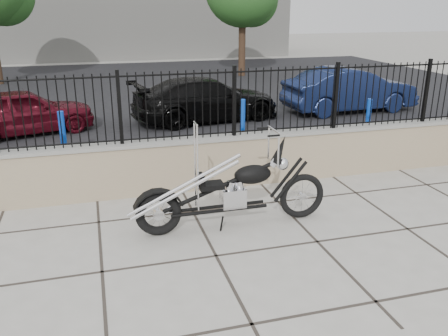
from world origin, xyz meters
TOP-DOWN VIEW (x-y plane):
  - ground_plane at (0.00, 0.00)m, footprint 90.00×90.00m
  - parking_lot at (0.00, 12.50)m, footprint 30.00×30.00m
  - retaining_wall at (0.00, 2.50)m, footprint 14.00×0.36m
  - iron_fence at (0.00, 2.50)m, footprint 14.00×0.08m
  - chopper_motorcycle at (0.42, 0.82)m, footprint 2.82×0.51m
  - car_red at (-3.18, 7.46)m, footprint 3.76×2.34m
  - car_black at (1.73, 7.67)m, footprint 4.49×2.36m
  - car_blue at (6.33, 7.65)m, footprint 4.21×1.64m
  - bollard_a at (-2.10, 4.85)m, footprint 0.14×0.14m
  - bollard_b at (2.03, 5.18)m, footprint 0.15×0.15m
  - bollard_c at (5.22, 4.77)m, footprint 0.14×0.14m

SIDE VIEW (x-z plane):
  - ground_plane at x=0.00m, z-range 0.00..0.00m
  - parking_lot at x=0.00m, z-range 0.00..0.00m
  - retaining_wall at x=0.00m, z-range 0.00..0.96m
  - bollard_c at x=5.22m, z-range 0.00..0.99m
  - bollard_b at x=2.03m, z-range 0.00..1.07m
  - bollard_a at x=-2.10m, z-range 0.00..1.09m
  - car_red at x=-3.18m, z-range 0.00..1.19m
  - car_black at x=1.73m, z-range 0.00..1.24m
  - car_blue at x=6.33m, z-range 0.00..1.36m
  - chopper_motorcycle at x=0.42m, z-range 0.00..1.69m
  - iron_fence at x=0.00m, z-range 0.96..2.16m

